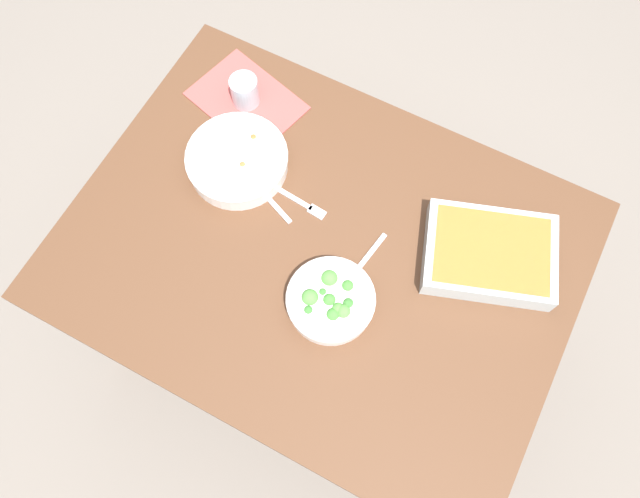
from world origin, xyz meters
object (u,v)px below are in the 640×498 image
at_px(baking_dish, 490,254).
at_px(broccoli_bowl, 331,301).
at_px(drink_cup, 245,92).
at_px(fork_on_table, 299,201).
at_px(spoon_by_stew, 261,191).
at_px(stew_bowl, 237,160).
at_px(spoon_by_broccoli, 357,269).

bearing_deg(baking_dish, broccoli_bowl, -135.44).
relative_size(drink_cup, fork_on_table, 0.48).
height_order(broccoli_bowl, fork_on_table, broccoli_bowl).
bearing_deg(drink_cup, spoon_by_stew, -51.92).
relative_size(stew_bowl, spoon_by_broccoli, 1.45).
xyz_separation_m(broccoli_bowl, drink_cup, (-0.45, 0.39, 0.01)).
distance_m(broccoli_bowl, drink_cup, 0.60).
height_order(baking_dish, spoon_by_stew, baking_dish).
height_order(baking_dish, spoon_by_broccoli, baking_dish).
bearing_deg(spoon_by_stew, broccoli_bowl, -32.17).
distance_m(stew_bowl, spoon_by_broccoli, 0.40).
height_order(stew_bowl, spoon_by_broccoli, stew_bowl).
relative_size(stew_bowl, broccoli_bowl, 1.25).
relative_size(baking_dish, spoon_by_stew, 2.10).
xyz_separation_m(baking_dish, drink_cup, (-0.73, 0.12, 0.00)).
height_order(spoon_by_broccoli, fork_on_table, spoon_by_broccoli).
distance_m(broccoli_bowl, baking_dish, 0.39).
relative_size(stew_bowl, spoon_by_stew, 1.50).
xyz_separation_m(stew_bowl, fork_on_table, (0.18, -0.02, -0.03)).
bearing_deg(stew_bowl, drink_cup, 114.55).
xyz_separation_m(drink_cup, fork_on_table, (0.26, -0.20, -0.04)).
relative_size(spoon_by_stew, fork_on_table, 0.95).
height_order(broccoli_bowl, spoon_by_broccoli, broccoli_bowl).
xyz_separation_m(stew_bowl, spoon_by_stew, (0.09, -0.03, -0.03)).
xyz_separation_m(drink_cup, spoon_by_broccoli, (0.47, -0.29, -0.03)).
bearing_deg(fork_on_table, spoon_by_stew, -169.69).
relative_size(drink_cup, spoon_by_broccoli, 0.48).
bearing_deg(drink_cup, baking_dish, -9.42).
distance_m(spoon_by_stew, spoon_by_broccoli, 0.31).
relative_size(broccoli_bowl, spoon_by_broccoli, 1.16).
height_order(stew_bowl, baking_dish, same).
bearing_deg(stew_bowl, fork_on_table, -5.26).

